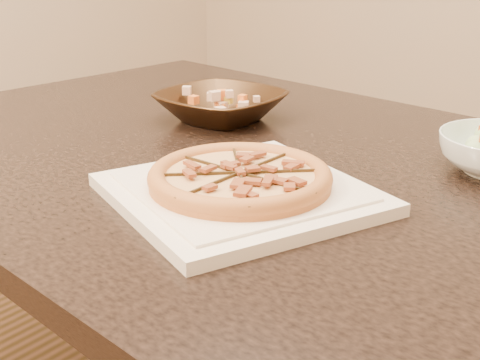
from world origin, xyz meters
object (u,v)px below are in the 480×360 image
at_px(bronze_bowl, 221,106).
at_px(pizza, 240,177).
at_px(dining_table, 258,206).
at_px(plate, 240,193).

bearing_deg(bronze_bowl, pizza, -46.23).
bearing_deg(dining_table, pizza, -60.48).
bearing_deg(dining_table, plate, -60.47).
xyz_separation_m(pizza, bronze_bowl, (-0.29, 0.30, -0.01)).
height_order(dining_table, pizza, pizza).
relative_size(dining_table, pizza, 6.30).
relative_size(dining_table, bronze_bowl, 6.87).
relative_size(plate, pizza, 1.65).
bearing_deg(pizza, dining_table, 119.52).
bearing_deg(plate, bronze_bowl, 133.77).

